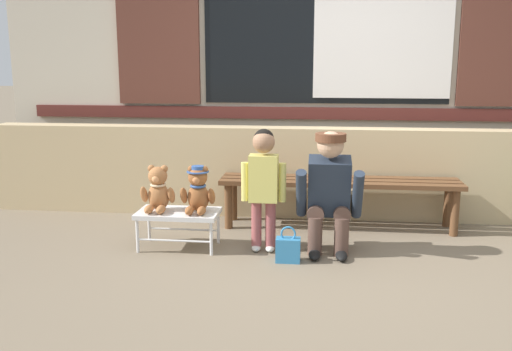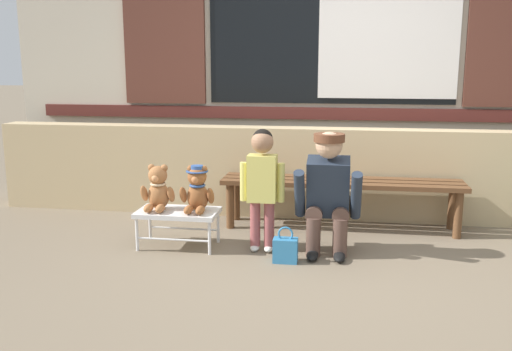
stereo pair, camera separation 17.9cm
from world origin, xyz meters
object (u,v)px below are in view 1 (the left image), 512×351
object	(u,v)px
handbag_on_ground	(288,249)
adult_crouching	(330,192)
teddy_bear_plain	(158,190)
teddy_bear_with_hat	(198,190)
wooden_bench_long	(339,187)
child_standing	(264,177)
small_display_bench	(178,215)

from	to	relation	value
handbag_on_ground	adult_crouching	bearing A→B (deg)	39.62
adult_crouching	teddy_bear_plain	bearing A→B (deg)	-178.81
adult_crouching	teddy_bear_with_hat	bearing A→B (deg)	-178.48
teddy_bear_with_hat	wooden_bench_long	bearing A→B (deg)	32.41
wooden_bench_long	adult_crouching	distance (m)	0.70
wooden_bench_long	handbag_on_ground	distance (m)	1.05
wooden_bench_long	child_standing	size ratio (longest dim) A/B	2.19
wooden_bench_long	small_display_bench	bearing A→B (deg)	-150.88
adult_crouching	wooden_bench_long	bearing A→B (deg)	82.46
wooden_bench_long	small_display_bench	xyz separation A→B (m)	(-1.28, -0.71, -0.11)
small_display_bench	adult_crouching	bearing A→B (deg)	1.42
child_standing	wooden_bench_long	bearing A→B (deg)	49.51
child_standing	teddy_bear_plain	bearing A→B (deg)	-179.65
wooden_bench_long	teddy_bear_plain	xyz separation A→B (m)	(-1.44, -0.71, 0.09)
wooden_bench_long	child_standing	bearing A→B (deg)	-130.49
teddy_bear_with_hat	child_standing	world-z (taller)	child_standing
child_standing	handbag_on_ground	size ratio (longest dim) A/B	3.52
small_display_bench	wooden_bench_long	bearing A→B (deg)	29.12
wooden_bench_long	handbag_on_ground	world-z (taller)	wooden_bench_long
teddy_bear_plain	child_standing	distance (m)	0.84
wooden_bench_long	child_standing	distance (m)	0.95
teddy_bear_plain	adult_crouching	world-z (taller)	adult_crouching
teddy_bear_plain	handbag_on_ground	distance (m)	1.13
adult_crouching	handbag_on_ground	xyz separation A→B (m)	(-0.30, -0.25, -0.38)
wooden_bench_long	child_standing	xyz separation A→B (m)	(-0.60, -0.70, 0.22)
teddy_bear_plain	handbag_on_ground	size ratio (longest dim) A/B	1.34
wooden_bench_long	handbag_on_ground	bearing A→B (deg)	-112.92
adult_crouching	handbag_on_ground	world-z (taller)	adult_crouching
child_standing	handbag_on_ground	bearing A→B (deg)	-47.95
small_display_bench	teddy_bear_with_hat	bearing A→B (deg)	0.77
teddy_bear_plain	adult_crouching	size ratio (longest dim) A/B	0.38
child_standing	handbag_on_ground	xyz separation A→B (m)	(0.21, -0.23, -0.50)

